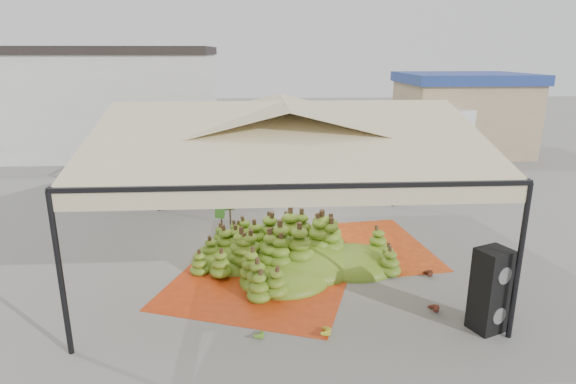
{
  "coord_description": "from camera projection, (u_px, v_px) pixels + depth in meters",
  "views": [
    {
      "loc": [
        -0.62,
        -11.62,
        5.13
      ],
      "look_at": [
        0.2,
        1.5,
        1.3
      ],
      "focal_mm": 30.0,
      "sensor_mm": 36.0,
      "label": 1
    }
  ],
  "objects": [
    {
      "name": "building_white",
      "position": [
        75.0,
        101.0,
        24.67
      ],
      "size": [
        14.3,
        6.3,
        5.4
      ],
      "color": "silver",
      "rests_on": "ground"
    },
    {
      "name": "truck_left",
      "position": [
        195.0,
        154.0,
        18.66
      ],
      "size": [
        6.42,
        2.73,
        2.14
      ],
      "rotation": [
        0.0,
        0.0,
        -0.1
      ],
      "color": "#502B1A",
      "rests_on": "ground"
    },
    {
      "name": "truck_right",
      "position": [
        398.0,
        133.0,
        21.77
      ],
      "size": [
        7.93,
        5.27,
        2.58
      ],
      "rotation": [
        0.0,
        0.0,
        0.4
      ],
      "color": "#482B18",
      "rests_on": "ground"
    },
    {
      "name": "hand_red_b",
      "position": [
        425.0,
        272.0,
        11.42
      ],
      "size": [
        0.47,
        0.39,
        0.21
      ],
      "primitive_type": "ellipsoid",
      "rotation": [
        0.0,
        0.0,
        0.03
      ],
      "color": "#532113",
      "rests_on": "ground"
    },
    {
      "name": "hand_yellow_b",
      "position": [
        300.0,
        287.0,
        10.68
      ],
      "size": [
        0.6,
        0.57,
        0.21
      ],
      "primitive_type": "ellipsoid",
      "rotation": [
        0.0,
        0.0,
        0.52
      ],
      "color": "gold",
      "rests_on": "ground"
    },
    {
      "name": "building_tan",
      "position": [
        461.0,
        113.0,
        25.08
      ],
      "size": [
        6.3,
        5.3,
        4.1
      ],
      "color": "tan",
      "rests_on": "ground"
    },
    {
      "name": "banana_heap",
      "position": [
        298.0,
        241.0,
        12.04
      ],
      "size": [
        5.67,
        4.76,
        1.16
      ],
      "primitive_type": "ellipsoid",
      "rotation": [
        0.0,
        0.0,
        -0.06
      ],
      "color": "#577C1A",
      "rests_on": "ground"
    },
    {
      "name": "hand_red_a",
      "position": [
        430.0,
        307.0,
        9.86
      ],
      "size": [
        0.46,
        0.38,
        0.21
      ],
      "primitive_type": "ellipsoid",
      "rotation": [
        0.0,
        0.0,
        -0.0
      ],
      "color": "#5B1D14",
      "rests_on": "ground"
    },
    {
      "name": "hanging_bunches",
      "position": [
        344.0,
        158.0,
        11.89
      ],
      "size": [
        1.74,
        0.24,
        0.2
      ],
      "color": "#507117",
      "rests_on": "ground"
    },
    {
      "name": "hand_yellow_a",
      "position": [
        321.0,
        329.0,
        9.06
      ],
      "size": [
        0.57,
        0.5,
        0.22
      ],
      "primitive_type": "ellipsoid",
      "rotation": [
        0.0,
        0.0,
        -0.23
      ],
      "color": "gold",
      "rests_on": "ground"
    },
    {
      "name": "hand_green",
      "position": [
        256.0,
        332.0,
        9.0
      ],
      "size": [
        0.49,
        0.46,
        0.18
      ],
      "primitive_type": "ellipsoid",
      "rotation": [
        0.0,
        0.0,
        -0.45
      ],
      "color": "#397217",
      "rests_on": "ground"
    },
    {
      "name": "speaker_stack",
      "position": [
        490.0,
        290.0,
        9.06
      ],
      "size": [
        0.75,
        0.71,
        1.65
      ],
      "rotation": [
        0.0,
        0.0,
        0.39
      ],
      "color": "black",
      "rests_on": "ground"
    },
    {
      "name": "vendor",
      "position": [
        277.0,
        174.0,
        17.62
      ],
      "size": [
        0.63,
        0.43,
        1.66
      ],
      "primitive_type": "imported",
      "rotation": [
        0.0,
        0.0,
        3.08
      ],
      "color": "gray",
      "rests_on": "ground"
    },
    {
      "name": "canopy_tent",
      "position": [
        284.0,
        130.0,
        11.69
      ],
      "size": [
        8.1,
        8.1,
        4.0
      ],
      "color": "black",
      "rests_on": "ground"
    },
    {
      "name": "ground",
      "position": [
        284.0,
        256.0,
        12.61
      ],
      "size": [
        90.0,
        90.0,
        0.0
      ],
      "primitive_type": "plane",
      "color": "slate",
      "rests_on": "ground"
    },
    {
      "name": "tarp_right",
      "position": [
        357.0,
        247.0,
        13.15
      ],
      "size": [
        4.11,
        4.27,
        0.01
      ],
      "primitive_type": "cube",
      "rotation": [
        0.0,
        0.0,
        0.13
      ],
      "color": "#DE5614",
      "rests_on": "ground"
    },
    {
      "name": "tarp_left",
      "position": [
        259.0,
        282.0,
        11.13
      ],
      "size": [
        4.95,
        4.83,
        0.01
      ],
      "primitive_type": "cube",
      "rotation": [
        0.0,
        0.0,
        -0.33
      ],
      "color": "#C73D12",
      "rests_on": "ground"
    },
    {
      "name": "banana_leaves",
      "position": [
        221.0,
        231.0,
        14.37
      ],
      "size": [
        0.96,
        1.36,
        3.7
      ],
      "primitive_type": null,
      "color": "#1E6A1C",
      "rests_on": "ground"
    }
  ]
}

